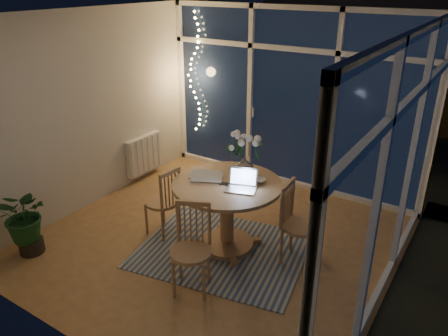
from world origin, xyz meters
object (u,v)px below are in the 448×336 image
at_px(chair_left, 162,200).
at_px(chair_right, 301,224).
at_px(dining_table, 227,216).
at_px(chair_front, 191,250).
at_px(flower_vase, 244,167).
at_px(potted_plant, 27,224).
at_px(laptop, 241,180).

height_order(chair_left, chair_right, chair_right).
bearing_deg(dining_table, chair_left, -168.28).
height_order(dining_table, chair_right, chair_right).
relative_size(chair_front, flower_vase, 4.51).
relative_size(chair_front, potted_plant, 1.25).
distance_m(chair_right, laptop, 0.81).
height_order(dining_table, chair_front, chair_front).
bearing_deg(dining_table, potted_plant, -144.40).
height_order(chair_left, flower_vase, flower_vase).
bearing_deg(chair_front, chair_left, 118.92).
bearing_deg(flower_vase, chair_right, -6.18).
bearing_deg(chair_right, chair_left, 98.83).
relative_size(chair_right, chair_front, 1.01).
bearing_deg(dining_table, flower_vase, 79.73).
bearing_deg(dining_table, laptop, -16.53).
bearing_deg(chair_right, chair_front, 141.82).
xyz_separation_m(dining_table, flower_vase, (0.05, 0.28, 0.52)).
bearing_deg(laptop, flower_vase, 97.02).
relative_size(chair_left, chair_front, 0.96).
height_order(chair_right, laptop, laptop).
height_order(dining_table, chair_left, chair_left).
relative_size(dining_table, chair_right, 1.29).
xyz_separation_m(dining_table, chair_front, (0.11, -0.84, 0.05)).
distance_m(dining_table, chair_front, 0.85).
xyz_separation_m(laptop, potted_plant, (-2.06, -1.26, -0.57)).
bearing_deg(flower_vase, chair_left, -152.73).
bearing_deg(dining_table, chair_right, 13.50).
bearing_deg(laptop, chair_right, 4.60).
distance_m(chair_right, flower_vase, 0.91).
xyz_separation_m(chair_front, flower_vase, (-0.06, 1.12, 0.47)).
bearing_deg(chair_front, dining_table, 71.95).
relative_size(laptop, potted_plant, 0.41).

